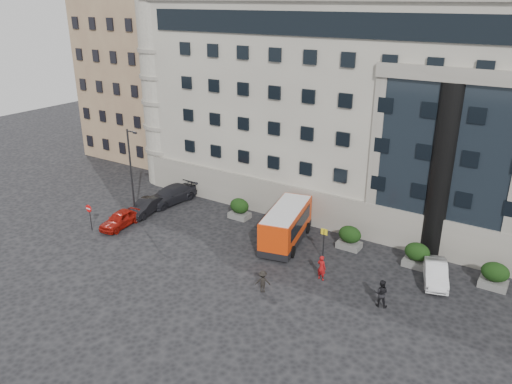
# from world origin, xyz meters

# --- Properties ---
(ground) EXTENTS (120.00, 120.00, 0.00)m
(ground) POSITION_xyz_m (0.00, 0.00, 0.00)
(ground) COLOR black
(ground) RESTS_ON ground
(civic_building) EXTENTS (44.00, 24.00, 18.00)m
(civic_building) POSITION_xyz_m (6.00, 22.00, 9.00)
(civic_building) COLOR gray
(civic_building) RESTS_ON ground
(entrance_column) EXTENTS (1.80, 1.80, 13.00)m
(entrance_column) POSITION_xyz_m (12.00, 10.30, 6.50)
(entrance_column) COLOR black
(entrance_column) RESTS_ON ground
(apartment_near) EXTENTS (14.00, 14.00, 20.00)m
(apartment_near) POSITION_xyz_m (-24.00, 20.00, 10.00)
(apartment_near) COLOR #85674D
(apartment_near) RESTS_ON ground
(apartment_far) EXTENTS (13.00, 13.00, 22.00)m
(apartment_far) POSITION_xyz_m (-27.00, 38.00, 11.00)
(apartment_far) COLOR brown
(apartment_far) RESTS_ON ground
(hedge_a) EXTENTS (1.80, 1.26, 1.84)m
(hedge_a) POSITION_xyz_m (-4.00, 7.80, 0.93)
(hedge_a) COLOR #555553
(hedge_a) RESTS_ON ground
(hedge_b) EXTENTS (1.80, 1.26, 1.84)m
(hedge_b) POSITION_xyz_m (1.20, 7.80, 0.93)
(hedge_b) COLOR #555553
(hedge_b) RESTS_ON ground
(hedge_c) EXTENTS (1.80, 1.26, 1.84)m
(hedge_c) POSITION_xyz_m (6.40, 7.80, 0.93)
(hedge_c) COLOR #555553
(hedge_c) RESTS_ON ground
(hedge_d) EXTENTS (1.80, 1.26, 1.84)m
(hedge_d) POSITION_xyz_m (11.60, 7.80, 0.93)
(hedge_d) COLOR #555553
(hedge_d) RESTS_ON ground
(hedge_e) EXTENTS (1.80, 1.26, 1.84)m
(hedge_e) POSITION_xyz_m (16.80, 7.80, 0.93)
(hedge_e) COLOR #555553
(hedge_e) RESTS_ON ground
(street_lamp) EXTENTS (1.16, 0.18, 8.00)m
(street_lamp) POSITION_xyz_m (-11.94, 3.00, 4.37)
(street_lamp) COLOR #262628
(street_lamp) RESTS_ON ground
(bus_stop_sign) EXTENTS (0.50, 0.08, 2.52)m
(bus_stop_sign) POSITION_xyz_m (5.50, 5.00, 1.73)
(bus_stop_sign) COLOR #262628
(bus_stop_sign) RESTS_ON ground
(no_entry_sign) EXTENTS (0.64, 0.16, 2.32)m
(no_entry_sign) POSITION_xyz_m (-13.00, -1.04, 1.65)
(no_entry_sign) COLOR #262628
(no_entry_sign) RESTS_ON ground
(minibus) EXTENTS (3.86, 7.28, 2.89)m
(minibus) POSITION_xyz_m (1.76, 5.98, 1.59)
(minibus) COLOR red
(minibus) RESTS_ON ground
(red_truck) EXTENTS (3.70, 6.08, 3.05)m
(red_truck) POSITION_xyz_m (-16.34, 15.99, 1.56)
(red_truck) COLOR maroon
(red_truck) RESTS_ON ground
(parked_car_a) EXTENTS (2.04, 4.19, 1.38)m
(parked_car_a) POSITION_xyz_m (-11.50, 0.83, 0.69)
(parked_car_a) COLOR #96120A
(parked_car_a) RESTS_ON ground
(parked_car_b) EXTENTS (2.05, 4.29, 1.36)m
(parked_car_b) POSITION_xyz_m (-11.59, 3.93, 0.68)
(parked_car_b) COLOR black
(parked_car_b) RESTS_ON ground
(parked_car_c) EXTENTS (2.87, 5.65, 1.57)m
(parked_car_c) POSITION_xyz_m (-11.50, 7.24, 0.79)
(parked_car_c) COLOR black
(parked_car_c) RESTS_ON ground
(parked_car_d) EXTENTS (2.93, 5.81, 1.58)m
(parked_car_d) POSITION_xyz_m (-11.50, 16.00, 0.79)
(parked_car_d) COLOR black
(parked_car_d) RESTS_ON ground
(white_taxi) EXTENTS (2.71, 4.42, 1.38)m
(white_taxi) POSITION_xyz_m (13.31, 6.40, 0.69)
(white_taxi) COLOR silver
(white_taxi) RESTS_ON ground
(pedestrian_a) EXTENTS (0.74, 0.55, 1.83)m
(pedestrian_a) POSITION_xyz_m (6.63, 2.40, 0.92)
(pedestrian_a) COLOR maroon
(pedestrian_a) RESTS_ON ground
(pedestrian_b) EXTENTS (1.04, 0.89, 1.86)m
(pedestrian_b) POSITION_xyz_m (11.18, 1.55, 0.93)
(pedestrian_b) COLOR black
(pedestrian_b) RESTS_ON ground
(pedestrian_c) EXTENTS (1.16, 0.98, 1.56)m
(pedestrian_c) POSITION_xyz_m (4.07, -1.13, 0.78)
(pedestrian_c) COLOR black
(pedestrian_c) RESTS_ON ground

